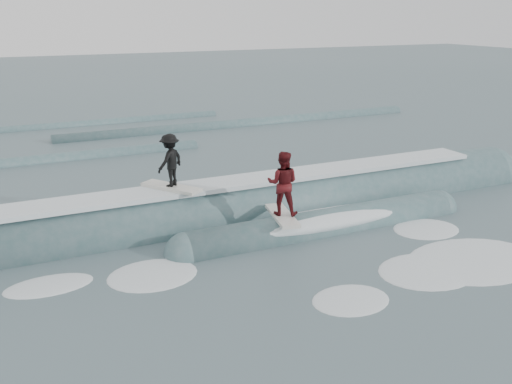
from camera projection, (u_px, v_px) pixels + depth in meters
name	position (u px, v px, depth m)	size (l,w,h in m)	color
ground	(301.00, 260.00, 15.45)	(160.00, 160.00, 0.00)	#3E565A
breaking_wave	(255.00, 216.00, 18.60)	(24.12, 3.95, 2.35)	#385B5E
surfer_black	(170.00, 163.00, 17.18)	(1.56, 1.97, 1.71)	silver
surfer_red	(283.00, 186.00, 16.52)	(1.16, 2.07, 1.99)	silver
whitewater	(354.00, 266.00, 15.07)	(13.44, 5.29, 0.10)	silver
far_swells	(114.00, 138.00, 30.11)	(37.64, 8.65, 0.80)	#385B5E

